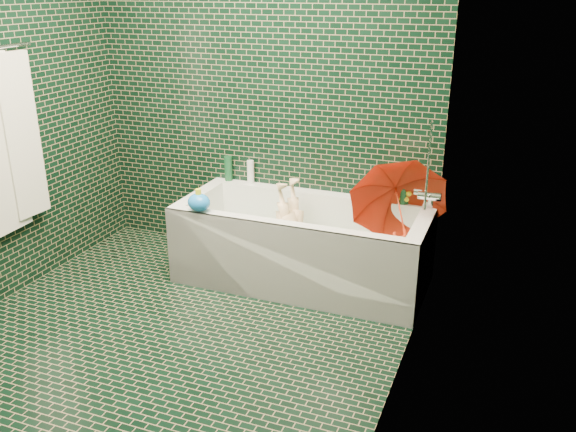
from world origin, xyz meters
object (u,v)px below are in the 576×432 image
at_px(bathtub, 302,253).
at_px(bath_toy, 199,202).
at_px(child, 293,237).
at_px(rubber_duck, 405,197).
at_px(umbrella, 400,210).

relative_size(bathtub, bath_toy, 9.04).
xyz_separation_m(child, rubber_duck, (0.70, 0.30, 0.29)).
relative_size(bathtub, child, 2.14).
xyz_separation_m(umbrella, bath_toy, (-1.25, -0.39, 0.02)).
bearing_deg(rubber_duck, bathtub, -129.43).
distance_m(child, rubber_duck, 0.82).
xyz_separation_m(bathtub, child, (-0.08, 0.03, 0.10)).
xyz_separation_m(child, umbrella, (0.73, 0.03, 0.29)).
bearing_deg(bath_toy, bathtub, 47.77).
relative_size(child, rubber_duck, 6.10).
bearing_deg(bathtub, rubber_duck, 28.15).
bearing_deg(bath_toy, child, 53.93).
xyz_separation_m(umbrella, rubber_duck, (-0.02, 0.27, 0.00)).
bearing_deg(child, rubber_duck, 132.45).
height_order(bathtub, bath_toy, bath_toy).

